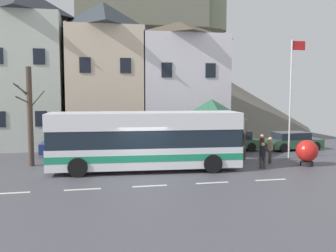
{
  "coord_description": "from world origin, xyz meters",
  "views": [
    {
      "loc": [
        -2.51,
        -18.54,
        4.35
      ],
      "look_at": [
        2.16,
        4.49,
        2.13
      ],
      "focal_mm": 39.99,
      "sensor_mm": 36.0,
      "label": 1
    }
  ],
  "objects_px": {
    "bare_tree_00": "(30,116)",
    "flagpole": "(292,91)",
    "pedestrian_02": "(270,147)",
    "public_bench": "(193,145)",
    "townhouse_02": "(179,83)",
    "hilltop_castle": "(137,71)",
    "transit_bus": "(145,141)",
    "bus_shelter": "(212,110)",
    "townhouse_00": "(26,68)",
    "parked_car_02": "(229,141)",
    "pedestrian_03": "(262,145)",
    "parked_car_01": "(74,145)",
    "townhouse_01": "(104,74)",
    "parked_car_00": "(293,141)",
    "pedestrian_00": "(263,154)",
    "pedestrian_01": "(201,149)",
    "harbour_buoy": "(307,152)"
  },
  "relations": [
    {
      "from": "parked_car_02",
      "to": "pedestrian_01",
      "type": "distance_m",
      "value": 4.99
    },
    {
      "from": "townhouse_01",
      "to": "hilltop_castle",
      "type": "relative_size",
      "value": 0.27
    },
    {
      "from": "hilltop_castle",
      "to": "flagpole",
      "type": "distance_m",
      "value": 27.3
    },
    {
      "from": "parked_car_01",
      "to": "bare_tree_00",
      "type": "bearing_deg",
      "value": -122.97
    },
    {
      "from": "bare_tree_00",
      "to": "flagpole",
      "type": "bearing_deg",
      "value": -3.44
    },
    {
      "from": "transit_bus",
      "to": "parked_car_01",
      "type": "xyz_separation_m",
      "value": [
        -4.05,
        5.88,
        -0.95
      ]
    },
    {
      "from": "pedestrian_02",
      "to": "public_bench",
      "type": "xyz_separation_m",
      "value": [
        -3.44,
        5.06,
        -0.49
      ]
    },
    {
      "from": "townhouse_01",
      "to": "parked_car_00",
      "type": "relative_size",
      "value": 2.73
    },
    {
      "from": "harbour_buoy",
      "to": "pedestrian_00",
      "type": "bearing_deg",
      "value": -176.76
    },
    {
      "from": "bus_shelter",
      "to": "flagpole",
      "type": "xyz_separation_m",
      "value": [
        4.64,
        -1.87,
        1.24
      ]
    },
    {
      "from": "transit_bus",
      "to": "pedestrian_00",
      "type": "bearing_deg",
      "value": -3.08
    },
    {
      "from": "townhouse_02",
      "to": "bare_tree_00",
      "type": "bearing_deg",
      "value": -142.9
    },
    {
      "from": "townhouse_00",
      "to": "public_bench",
      "type": "relative_size",
      "value": 7.62
    },
    {
      "from": "parked_car_01",
      "to": "parked_car_02",
      "type": "relative_size",
      "value": 1.0
    },
    {
      "from": "pedestrian_03",
      "to": "public_bench",
      "type": "distance_m",
      "value": 5.35
    },
    {
      "from": "townhouse_00",
      "to": "flagpole",
      "type": "distance_m",
      "value": 19.6
    },
    {
      "from": "pedestrian_02",
      "to": "pedestrian_03",
      "type": "distance_m",
      "value": 0.91
    },
    {
      "from": "bus_shelter",
      "to": "public_bench",
      "type": "xyz_separation_m",
      "value": [
        -0.71,
        2.12,
        -2.61
      ]
    },
    {
      "from": "townhouse_02",
      "to": "hilltop_castle",
      "type": "xyz_separation_m",
      "value": [
        -1.45,
        17.32,
        1.8
      ]
    },
    {
      "from": "parked_car_02",
      "to": "townhouse_00",
      "type": "bearing_deg",
      "value": -13.58
    },
    {
      "from": "hilltop_castle",
      "to": "public_bench",
      "type": "relative_size",
      "value": 26.46
    },
    {
      "from": "townhouse_01",
      "to": "hilltop_castle",
      "type": "distance_m",
      "value": 17.66
    },
    {
      "from": "bus_shelter",
      "to": "flagpole",
      "type": "height_order",
      "value": "flagpole"
    },
    {
      "from": "hilltop_castle",
      "to": "parked_car_00",
      "type": "bearing_deg",
      "value": -69.13
    },
    {
      "from": "pedestrian_02",
      "to": "public_bench",
      "type": "height_order",
      "value": "pedestrian_02"
    },
    {
      "from": "hilltop_castle",
      "to": "bare_tree_00",
      "type": "bearing_deg",
      "value": -110.02
    },
    {
      "from": "flagpole",
      "to": "harbour_buoy",
      "type": "xyz_separation_m",
      "value": [
        -0.15,
        -2.18,
        -3.5
      ]
    },
    {
      "from": "townhouse_01",
      "to": "pedestrian_03",
      "type": "relative_size",
      "value": 6.91
    },
    {
      "from": "townhouse_01",
      "to": "bare_tree_00",
      "type": "height_order",
      "value": "townhouse_01"
    },
    {
      "from": "bare_tree_00",
      "to": "transit_bus",
      "type": "bearing_deg",
      "value": -21.67
    },
    {
      "from": "parked_car_01",
      "to": "bare_tree_00",
      "type": "xyz_separation_m",
      "value": [
        -2.27,
        -3.37,
        2.25
      ]
    },
    {
      "from": "pedestrian_00",
      "to": "pedestrian_03",
      "type": "distance_m",
      "value": 2.39
    },
    {
      "from": "hilltop_castle",
      "to": "bus_shelter",
      "type": "height_order",
      "value": "hilltop_castle"
    },
    {
      "from": "townhouse_01",
      "to": "parked_car_00",
      "type": "xyz_separation_m",
      "value": [
        13.5,
        -5.97,
        -5.06
      ]
    },
    {
      "from": "townhouse_00",
      "to": "pedestrian_02",
      "type": "height_order",
      "value": "townhouse_00"
    },
    {
      "from": "townhouse_00",
      "to": "parked_car_02",
      "type": "relative_size",
      "value": 2.67
    },
    {
      "from": "pedestrian_00",
      "to": "pedestrian_03",
      "type": "relative_size",
      "value": 0.88
    },
    {
      "from": "hilltop_castle",
      "to": "parked_car_02",
      "type": "distance_m",
      "value": 23.37
    },
    {
      "from": "bus_shelter",
      "to": "parked_car_02",
      "type": "xyz_separation_m",
      "value": [
        2.14,
        2.33,
        -2.39
      ]
    },
    {
      "from": "flagpole",
      "to": "pedestrian_00",
      "type": "bearing_deg",
      "value": -141.95
    },
    {
      "from": "bus_shelter",
      "to": "public_bench",
      "type": "distance_m",
      "value": 3.44
    },
    {
      "from": "townhouse_02",
      "to": "parked_car_02",
      "type": "distance_m",
      "value": 7.02
    },
    {
      "from": "transit_bus",
      "to": "parked_car_02",
      "type": "distance_m",
      "value": 9.13
    },
    {
      "from": "parked_car_01",
      "to": "hilltop_castle",
      "type": "bearing_deg",
      "value": 73.48
    },
    {
      "from": "parked_car_00",
      "to": "parked_car_02",
      "type": "height_order",
      "value": "parked_car_02"
    },
    {
      "from": "pedestrian_02",
      "to": "transit_bus",
      "type": "bearing_deg",
      "value": -176.31
    },
    {
      "from": "townhouse_00",
      "to": "transit_bus",
      "type": "distance_m",
      "value": 13.92
    },
    {
      "from": "parked_car_02",
      "to": "pedestrian_02",
      "type": "bearing_deg",
      "value": 101.32
    },
    {
      "from": "townhouse_00",
      "to": "parked_car_01",
      "type": "bearing_deg",
      "value": -52.56
    },
    {
      "from": "transit_bus",
      "to": "parked_car_00",
      "type": "distance_m",
      "value": 12.75
    }
  ]
}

